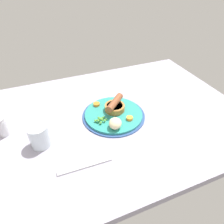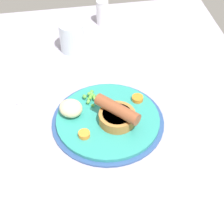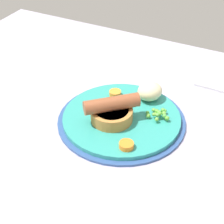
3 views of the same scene
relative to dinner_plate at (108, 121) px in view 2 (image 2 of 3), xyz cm
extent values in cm
cube|color=#9E99AD|center=(1.30, 0.74, -2.07)|extent=(110.00, 80.00, 3.00)
cylinder|color=#2D4C84|center=(0.00, 0.00, -0.32)|extent=(26.45, 26.45, 0.50)
cylinder|color=teal|center=(0.00, 0.00, 0.13)|extent=(24.33, 24.33, 1.40)
cylinder|color=#AD7538|center=(1.78, 1.94, 2.11)|extent=(8.50, 8.50, 2.55)
cylinder|color=#472614|center=(1.78, 1.94, 3.23)|extent=(6.80, 6.80, 0.30)
cylinder|color=brown|center=(1.78, 1.94, 4.80)|extent=(10.11, 9.67, 2.84)
sphere|color=#5AA939|center=(-7.21, -2.72, 2.13)|extent=(0.92, 0.92, 0.92)
sphere|color=#66A73F|center=(-7.16, -1.29, 1.63)|extent=(0.84, 0.84, 0.84)
sphere|color=#55A643|center=(-7.61, -4.67, 1.60)|extent=(0.85, 0.85, 0.85)
sphere|color=#5BB83E|center=(-7.00, -2.82, 2.22)|extent=(0.95, 0.95, 0.95)
sphere|color=#52A246|center=(-8.23, -2.82, 1.79)|extent=(0.89, 0.89, 0.89)
sphere|color=#65A840|center=(-6.12, -2.29, 1.82)|extent=(0.74, 0.74, 0.74)
sphere|color=#5AB43A|center=(-6.25, -3.70, 1.83)|extent=(0.70, 0.70, 0.70)
sphere|color=#58A736|center=(-8.89, -2.61, 1.58)|extent=(0.95, 0.95, 0.95)
sphere|color=#63B34C|center=(-5.55, -3.84, 1.69)|extent=(0.87, 0.87, 0.87)
sphere|color=#56A137|center=(-6.74, -3.18, 2.11)|extent=(0.77, 0.77, 0.77)
sphere|color=#58A746|center=(-6.92, -2.25, 1.98)|extent=(0.84, 0.84, 0.84)
sphere|color=#5CAD46|center=(-5.37, -4.01, 1.55)|extent=(0.77, 0.77, 0.77)
sphere|color=#66AF40|center=(-5.15, -1.75, 1.52)|extent=(0.91, 0.91, 0.91)
sphere|color=#57AC42|center=(-7.26, -4.53, 1.74)|extent=(0.96, 0.96, 0.96)
sphere|color=#64B243|center=(-7.89, -3.37, 1.91)|extent=(0.93, 0.93, 0.93)
sphere|color=#67A535|center=(-6.46, -2.35, 1.93)|extent=(0.77, 0.77, 0.77)
sphere|color=#5EAD39|center=(-6.32, -3.32, 2.02)|extent=(0.89, 0.89, 0.89)
sphere|color=#5BAD42|center=(-4.49, -2.99, 1.22)|extent=(0.77, 0.77, 0.77)
ellipsoid|color=beige|center=(-2.75, -8.28, 2.83)|extent=(6.97, 7.20, 3.98)
cylinder|color=orange|center=(4.50, -6.09, 1.39)|extent=(3.58, 3.58, 1.12)
cylinder|color=orange|center=(-4.85, 8.11, 1.38)|extent=(3.90, 3.90, 1.09)
cube|color=silver|center=(-18.42, -20.48, -0.27)|extent=(18.04, 2.08, 0.60)
cylinder|color=silver|center=(-30.31, -5.36, 3.70)|extent=(7.01, 7.01, 8.54)
cylinder|color=silver|center=(-42.60, 5.22, 2.80)|extent=(3.83, 3.83, 6.73)
cylinder|color=silver|center=(-42.60, 5.22, 6.67)|extent=(3.64, 3.64, 1.00)
camera|label=1|loc=(-25.24, -60.67, 53.34)|focal=32.00mm
camera|label=2|loc=(59.34, -9.15, 64.37)|focal=60.00mm
camera|label=3|loc=(-25.50, 55.00, 48.13)|focal=60.00mm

